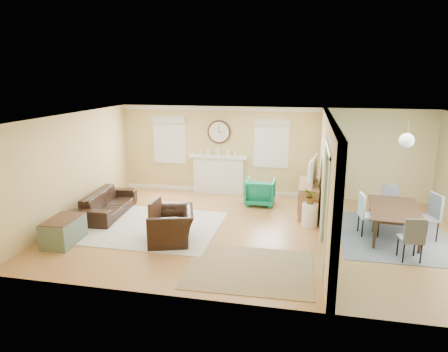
{
  "coord_description": "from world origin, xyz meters",
  "views": [
    {
      "loc": [
        1.02,
        -8.49,
        3.47
      ],
      "look_at": [
        -0.8,
        0.3,
        1.2
      ],
      "focal_mm": 32.0,
      "sensor_mm": 36.0,
      "label": 1
    }
  ],
  "objects_px": {
    "eames_chair": "(171,226)",
    "dining_table": "(395,222)",
    "sofa": "(108,203)",
    "green_chair": "(260,192)",
    "credenza": "(308,198)"
  },
  "relations": [
    {
      "from": "eames_chair",
      "to": "dining_table",
      "type": "bearing_deg",
      "value": 87.41
    },
    {
      "from": "green_chair",
      "to": "credenza",
      "type": "distance_m",
      "value": 1.37
    },
    {
      "from": "sofa",
      "to": "dining_table",
      "type": "distance_m",
      "value": 6.87
    },
    {
      "from": "green_chair",
      "to": "credenza",
      "type": "height_order",
      "value": "credenza"
    },
    {
      "from": "sofa",
      "to": "green_chair",
      "type": "distance_m",
      "value": 4.04
    },
    {
      "from": "dining_table",
      "to": "eames_chair",
      "type": "bearing_deg",
      "value": 110.41
    },
    {
      "from": "credenza",
      "to": "dining_table",
      "type": "distance_m",
      "value": 2.23
    },
    {
      "from": "credenza",
      "to": "dining_table",
      "type": "xyz_separation_m",
      "value": [
        1.88,
        -1.2,
        -0.07
      ]
    },
    {
      "from": "eames_chair",
      "to": "green_chair",
      "type": "distance_m",
      "value": 3.3
    },
    {
      "from": "credenza",
      "to": "dining_table",
      "type": "relative_size",
      "value": 0.79
    },
    {
      "from": "sofa",
      "to": "eames_chair",
      "type": "bearing_deg",
      "value": -125.75
    },
    {
      "from": "eames_chair",
      "to": "green_chair",
      "type": "height_order",
      "value": "green_chair"
    },
    {
      "from": "sofa",
      "to": "credenza",
      "type": "relative_size",
      "value": 1.42
    },
    {
      "from": "dining_table",
      "to": "credenza",
      "type": "bearing_deg",
      "value": 62.77
    },
    {
      "from": "eames_chair",
      "to": "credenza",
      "type": "xyz_separation_m",
      "value": [
        2.86,
        2.47,
        0.05
      ]
    }
  ]
}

